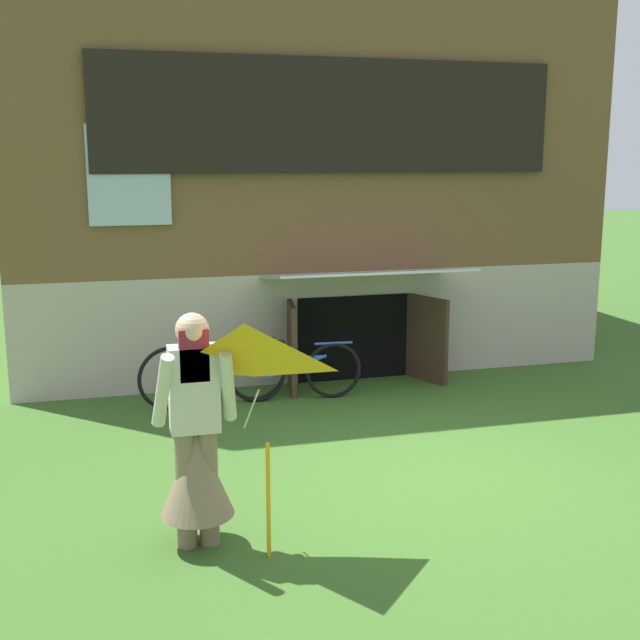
# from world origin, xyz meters

# --- Properties ---
(ground_plane) EXTENTS (60.00, 60.00, 0.00)m
(ground_plane) POSITION_xyz_m (0.00, 0.00, 0.00)
(ground_plane) COLOR #386023
(log_house) EXTENTS (7.48, 6.60, 5.26)m
(log_house) POSITION_xyz_m (-0.00, 5.74, 2.63)
(log_house) COLOR #ADA393
(log_house) RESTS_ON ground_plane
(person) EXTENTS (0.61, 0.53, 1.69)m
(person) POSITION_xyz_m (-2.12, -0.95, 0.71)
(person) COLOR #7F6B51
(person) RESTS_ON ground_plane
(kite) EXTENTS (0.98, 0.99, 1.59)m
(kite) POSITION_xyz_m (-1.86, -1.47, 1.32)
(kite) COLOR orange
(kite) RESTS_ON ground_plane
(bicycle_blue) EXTENTS (1.53, 0.16, 0.70)m
(bicycle_blue) POSITION_xyz_m (-0.61, 2.31, 0.34)
(bicycle_blue) COLOR black
(bicycle_blue) RESTS_ON ground_plane
(bicycle_black) EXTENTS (1.69, 0.21, 0.77)m
(bicycle_black) POSITION_xyz_m (-1.53, 2.35, 0.37)
(bicycle_black) COLOR black
(bicycle_black) RESTS_ON ground_plane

